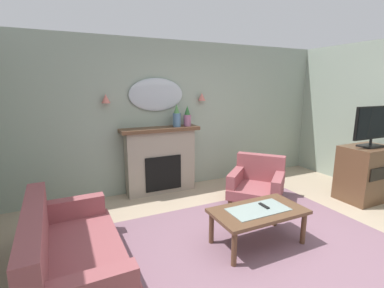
% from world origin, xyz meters
% --- Properties ---
extents(floor, '(6.95, 5.83, 0.10)m').
position_xyz_m(floor, '(0.00, 0.00, -0.05)').
color(floor, tan).
rests_on(floor, ground).
extents(wall_back, '(6.95, 0.10, 2.63)m').
position_xyz_m(wall_back, '(0.00, 2.47, 1.32)').
color(wall_back, '#93A393').
rests_on(wall_back, ground).
extents(patterned_rug, '(3.20, 2.40, 0.01)m').
position_xyz_m(patterned_rug, '(0.00, 0.20, 0.01)').
color(patterned_rug, '#7F5B6B').
rests_on(patterned_rug, ground).
extents(fireplace, '(1.36, 0.36, 1.16)m').
position_xyz_m(fireplace, '(-0.50, 2.25, 0.57)').
color(fireplace, gray).
rests_on(fireplace, ground).
extents(mantel_vase_centre, '(0.14, 0.14, 0.39)m').
position_xyz_m(mantel_vase_centre, '(-0.20, 2.22, 1.33)').
color(mantel_vase_centre, '#4C7093').
rests_on(mantel_vase_centre, fireplace).
extents(mantel_vase_left, '(0.13, 0.13, 0.36)m').
position_xyz_m(mantel_vase_left, '(-0.00, 2.22, 1.32)').
color(mantel_vase_left, '#9E6084').
rests_on(mantel_vase_left, fireplace).
extents(wall_mirror, '(0.96, 0.06, 0.56)m').
position_xyz_m(wall_mirror, '(-0.50, 2.39, 1.71)').
color(wall_mirror, '#B2BCC6').
extents(wall_sconce_left, '(0.14, 0.14, 0.14)m').
position_xyz_m(wall_sconce_left, '(-1.35, 2.34, 1.66)').
color(wall_sconce_left, '#D17066').
extents(wall_sconce_right, '(0.14, 0.14, 0.14)m').
position_xyz_m(wall_sconce_right, '(0.35, 2.34, 1.66)').
color(wall_sconce_right, '#D17066').
extents(coffee_table, '(1.10, 0.60, 0.45)m').
position_xyz_m(coffee_table, '(-0.02, 0.17, 0.38)').
color(coffee_table, brown).
rests_on(coffee_table, ground).
extents(tv_remote, '(0.04, 0.16, 0.02)m').
position_xyz_m(tv_remote, '(0.08, 0.19, 0.45)').
color(tv_remote, black).
rests_on(tv_remote, coffee_table).
extents(floral_couch, '(0.90, 1.74, 0.76)m').
position_xyz_m(floral_couch, '(-2.09, 0.46, 0.32)').
color(floral_couch, '#934C51').
rests_on(floral_couch, ground).
extents(armchair_near_fireplace, '(1.14, 1.14, 0.71)m').
position_xyz_m(armchair_near_fireplace, '(0.83, 1.25, 0.31)').
color(armchair_near_fireplace, '#934C51').
rests_on(armchair_near_fireplace, ground).
extents(tv_cabinet, '(0.80, 0.58, 0.90)m').
position_xyz_m(tv_cabinet, '(2.43, 0.49, 0.45)').
color(tv_cabinet, brown).
rests_on(tv_cabinet, ground).
extents(tv_flatscreen, '(0.84, 0.24, 0.65)m').
position_xyz_m(tv_flatscreen, '(2.43, 0.47, 1.25)').
color(tv_flatscreen, black).
rests_on(tv_flatscreen, tv_cabinet).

